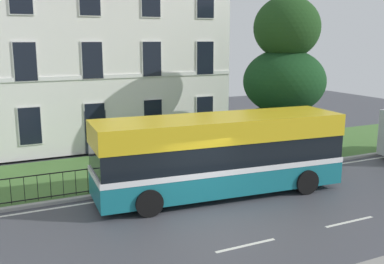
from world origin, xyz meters
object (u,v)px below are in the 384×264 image
at_px(single_decker_bus, 220,154).
at_px(evergreen_tree, 283,90).
at_px(georgian_townhouse, 72,32).
at_px(litter_bin, 162,163).

bearing_deg(single_decker_bus, evergreen_tree, 38.66).
bearing_deg(evergreen_tree, single_decker_bus, -145.90).
height_order(georgian_townhouse, litter_bin, georgian_townhouse).
relative_size(single_decker_bus, litter_bin, 8.40).
relative_size(evergreen_tree, single_decker_bus, 0.84).
bearing_deg(georgian_townhouse, evergreen_tree, -45.11).
bearing_deg(litter_bin, georgian_townhouse, 98.94).
xyz_separation_m(single_decker_bus, litter_bin, (-1.25, 2.76, -0.89)).
bearing_deg(georgian_townhouse, litter_bin, -81.06).
height_order(georgian_townhouse, evergreen_tree, georgian_townhouse).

